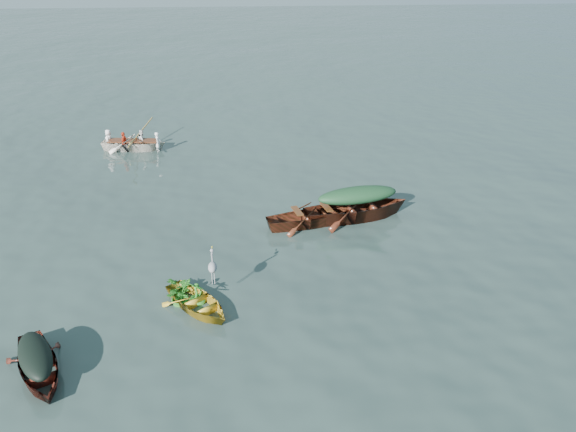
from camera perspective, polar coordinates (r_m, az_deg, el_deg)
name	(u,v)px	position (r m, az deg, el deg)	size (l,w,h in m)	color
ground	(287,285)	(14.75, -0.07, -7.03)	(140.00, 140.00, 0.00)	#2D3F3B
yellow_dinghy	(198,309)	(14.05, -9.13, -9.32)	(1.16, 2.68, 0.69)	#B68F23
dark_covered_boat	(40,374)	(13.13, -23.90, -14.50)	(1.14, 3.07, 0.73)	#4F1A12
green_tarp_boat	(356,219)	(18.28, 6.94, -0.27)	(1.49, 4.81, 1.15)	#4B1E11
open_wooden_boat	(312,225)	(17.79, 2.41, -0.88)	(1.25, 4.02, 0.92)	#5D2517
rowed_boat	(134,150)	(25.16, -15.33, 6.48)	(1.14, 3.82, 0.88)	white
dark_tarp_cover	(34,353)	(12.79, -24.36, -12.56)	(0.63, 1.69, 0.40)	black
green_tarp_cover	(358,195)	(17.93, 7.09, 2.12)	(0.82, 2.64, 0.52)	#1A4020
thwart_benches	(312,211)	(17.57, 2.44, 0.51)	(0.75, 2.01, 0.04)	#492611
heron	(213,272)	(13.90, -7.64, -5.64)	(0.28, 0.40, 0.92)	#95989D
dinghy_weeds	(184,277)	(14.09, -10.54, -6.16)	(0.70, 0.90, 0.60)	#27761E
rowers	(132,132)	(24.91, -15.55, 8.25)	(1.03, 2.67, 0.76)	white
oars	(133,140)	(25.01, -15.46, 7.49)	(2.60, 0.60, 0.06)	olive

